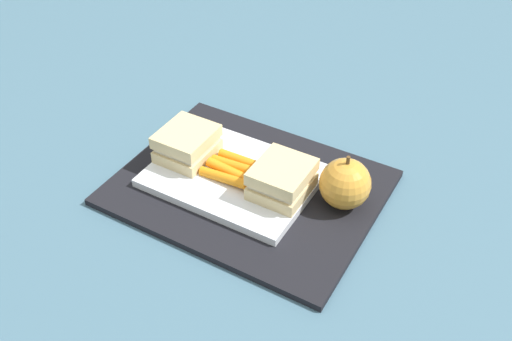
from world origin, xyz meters
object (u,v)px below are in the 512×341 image
Objects in this scene: food_tray at (233,176)px; carrot_sticks_bundle at (233,169)px; sandwich_half_left at (187,144)px; sandwich_half_right at (282,179)px; apple at (345,184)px.

carrot_sticks_bundle is at bearing -164.33° from food_tray.
sandwich_half_right is (0.16, 0.00, 0.00)m from sandwich_half_left.
apple reaches higher than sandwich_half_right.
food_tray is 2.91× the size of carrot_sticks_bundle.
sandwich_half_left is 0.08m from carrot_sticks_bundle.
food_tray is 0.08m from sandwich_half_right.
food_tray is at bearing -168.08° from apple.
carrot_sticks_bundle reaches higher than food_tray.
sandwich_half_left is 0.99× the size of apple.
carrot_sticks_bundle is at bearing -179.96° from sandwich_half_right.
sandwich_half_left is 0.16m from sandwich_half_right.
apple is (0.16, 0.03, 0.03)m from food_tray.
apple is (0.16, 0.03, 0.02)m from carrot_sticks_bundle.
food_tray is 0.01m from carrot_sticks_bundle.
sandwich_half_left reaches higher than carrot_sticks_bundle.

